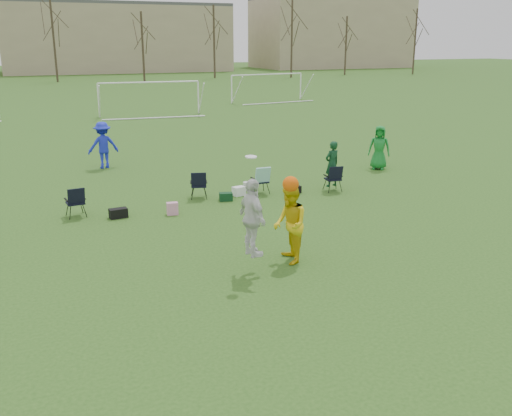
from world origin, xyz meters
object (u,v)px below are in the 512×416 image
fielder_blue (103,145)px  fielder_green_far (379,148)px  center_contest (276,221)px  goal_mid (149,89)px  goal_right (267,80)px

fielder_blue → fielder_green_far: size_ratio=1.07×
center_contest → goal_mid: (3.41, 30.38, 0.75)m
goal_mid → goal_right: same height
fielder_blue → center_contest: bearing=94.3°
fielder_green_far → goal_mid: bearing=140.3°
center_contest → goal_right: bearing=67.0°
fielder_green_far → goal_right: 28.80m
fielder_blue → fielder_green_far: 11.88m
fielder_green_far → center_contest: center_contest is taller
fielder_blue → goal_right: (17.72, 23.26, 0.92)m
center_contest → goal_mid: size_ratio=0.39×
center_contest → goal_mid: center_contest is taller
fielder_blue → goal_right: goal_right is taller
fielder_blue → center_contest: 13.32m
goal_right → center_contest: bearing=-121.0°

